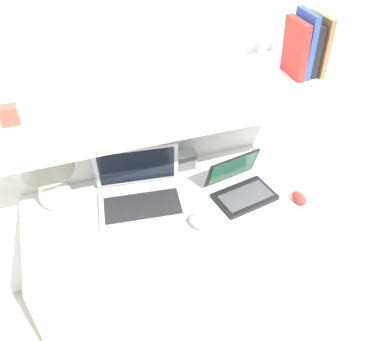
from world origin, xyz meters
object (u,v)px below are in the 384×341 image
(book_red, at_px, (295,49))
(shelf_gadget, at_px, (9,115))
(laptop_small, at_px, (241,187))
(book_black, at_px, (310,49))
(second_mouse, at_px, (299,198))
(table_lamp, at_px, (47,167))
(laptop_large, at_px, (141,193))
(computer_mouse, at_px, (197,222))
(book_brown, at_px, (318,44))
(book_blue, at_px, (303,44))
(router_box, at_px, (185,161))

(book_red, relative_size, shelf_gadget, 3.49)
(laptop_small, height_order, book_black, book_black)
(second_mouse, bearing_deg, laptop_small, 149.64)
(table_lamp, bearing_deg, laptop_large, -14.37)
(computer_mouse, bearing_deg, book_black, 22.28)
(book_brown, relative_size, book_blue, 0.92)
(laptop_large, bearing_deg, router_box, 30.46)
(laptop_small, height_order, book_brown, book_brown)
(router_box, height_order, book_black, book_black)
(book_brown, bearing_deg, second_mouse, -115.25)
(book_black, bearing_deg, second_mouse, -108.47)
(computer_mouse, bearing_deg, book_brown, 21.14)
(laptop_small, bearing_deg, router_box, 125.82)
(laptop_large, bearing_deg, shelf_gadget, 178.93)
(laptop_large, relative_size, book_black, 1.92)
(laptop_large, distance_m, book_black, 0.93)
(laptop_large, xyz_separation_m, laptop_small, (0.44, -0.10, -0.01))
(laptop_small, distance_m, book_red, 0.63)
(computer_mouse, relative_size, shelf_gadget, 1.78)
(book_brown, relative_size, shelf_gadget, 3.60)
(laptop_small, xyz_separation_m, book_black, (0.31, 0.11, 0.56))
(table_lamp, relative_size, laptop_large, 0.88)
(book_blue, distance_m, book_red, 0.04)
(computer_mouse, bearing_deg, laptop_large, 130.14)
(router_box, relative_size, shelf_gadget, 1.67)
(router_box, bearing_deg, computer_mouse, -100.44)
(computer_mouse, distance_m, book_brown, 0.87)
(table_lamp, xyz_separation_m, book_black, (1.10, -0.08, 0.38))
(second_mouse, height_order, book_red, book_red)
(laptop_large, bearing_deg, book_blue, 0.63)
(book_red, bearing_deg, router_box, 161.39)
(book_blue, bearing_deg, laptop_large, -179.37)
(laptop_small, relative_size, computer_mouse, 2.53)
(laptop_large, bearing_deg, second_mouse, -19.52)
(second_mouse, bearing_deg, shelf_gadget, 167.32)
(book_brown, xyz_separation_m, book_red, (-0.10, 0.00, -0.00))
(router_box, distance_m, book_black, 0.75)
(table_lamp, distance_m, shelf_gadget, 0.33)
(table_lamp, distance_m, book_blue, 1.14)
(book_blue, bearing_deg, laptop_small, -158.10)
(laptop_large, height_order, book_brown, book_brown)
(book_red, bearing_deg, second_mouse, -93.01)
(table_lamp, bearing_deg, second_mouse, -17.76)
(book_blue, distance_m, shelf_gadget, 1.13)
(table_lamp, distance_m, router_box, 0.63)
(laptop_large, distance_m, book_blue, 0.91)
(laptop_small, distance_m, shelf_gadget, 0.99)
(laptop_large, relative_size, second_mouse, 4.51)
(computer_mouse, relative_size, book_black, 0.56)
(laptop_large, height_order, router_box, laptop_large)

